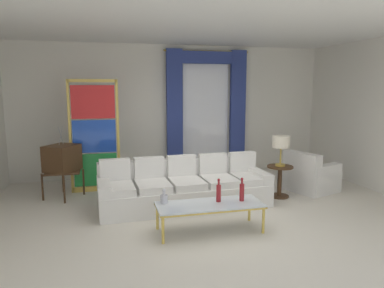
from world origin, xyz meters
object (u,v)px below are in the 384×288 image
object	(u,v)px
table_lamp_brass	(281,143)
bottle_blue_decanter	(164,198)
couch_white_long	(184,188)
coffee_table	(210,206)
bottle_crystal_tall	(242,191)
round_side_table	(280,178)
peacock_figurine	(123,183)
vintage_tv	(62,159)
bottle_amber_squat	(219,192)
armchair_white	(310,177)
stained_glass_divider	(95,139)

from	to	relation	value
table_lamp_brass	bottle_blue_decanter	bearing A→B (deg)	-155.77
couch_white_long	coffee_table	xyz separation A→B (m)	(0.10, -1.21, 0.07)
bottle_crystal_tall	bottle_blue_decanter	bearing A→B (deg)	171.36
round_side_table	bottle_crystal_tall	bearing A→B (deg)	-135.45
bottle_blue_decanter	peacock_figurine	size ratio (longest dim) A/B	0.35
couch_white_long	vintage_tv	world-z (taller)	vintage_tv
couch_white_long	bottle_blue_decanter	distance (m)	1.16
coffee_table	bottle_amber_squat	distance (m)	0.24
couch_white_long	bottle_crystal_tall	xyz separation A→B (m)	(0.59, -1.19, 0.25)
couch_white_long	round_side_table	bearing A→B (deg)	1.38
vintage_tv	armchair_white	distance (m)	4.79
coffee_table	armchair_white	distance (m)	2.92
peacock_figurine	coffee_table	bearing A→B (deg)	-62.66
bottle_blue_decanter	table_lamp_brass	size ratio (longest dim) A/B	0.37
bottle_blue_decanter	bottle_crystal_tall	world-z (taller)	bottle_crystal_tall
bottle_amber_squat	table_lamp_brass	size ratio (longest dim) A/B	0.60
bottle_crystal_tall	armchair_white	size ratio (longest dim) A/B	0.34
bottle_amber_squat	stained_glass_divider	distance (m)	3.03
bottle_blue_decanter	stained_glass_divider	distance (m)	2.56
bottle_amber_squat	table_lamp_brass	xyz separation A→B (m)	(1.60, 1.19, 0.48)
vintage_tv	table_lamp_brass	world-z (taller)	vintage_tv
coffee_table	bottle_crystal_tall	distance (m)	0.52
table_lamp_brass	vintage_tv	bearing A→B (deg)	166.57
bottle_amber_squat	peacock_figurine	bearing A→B (deg)	121.23
bottle_amber_squat	round_side_table	size ratio (longest dim) A/B	0.58
bottle_crystal_tall	vintage_tv	world-z (taller)	vintage_tv
bottle_amber_squat	peacock_figurine	xyz separation A→B (m)	(-1.25, 2.06, -0.33)
bottle_amber_squat	round_side_table	bearing A→B (deg)	36.72
peacock_figurine	round_side_table	distance (m)	2.98
peacock_figurine	armchair_white	bearing A→B (deg)	-10.31
bottle_crystal_tall	vintage_tv	xyz separation A→B (m)	(-2.68, 2.18, 0.18)
peacock_figurine	couch_white_long	bearing A→B (deg)	-42.55
bottle_blue_decanter	vintage_tv	size ratio (longest dim) A/B	0.16
couch_white_long	bottle_crystal_tall	distance (m)	1.35
coffee_table	vintage_tv	distance (m)	3.12
peacock_figurine	bottle_amber_squat	bearing A→B (deg)	-58.77
bottle_blue_decanter	peacock_figurine	world-z (taller)	bottle_blue_decanter
vintage_tv	round_side_table	bearing A→B (deg)	-13.43
armchair_white	stained_glass_divider	xyz separation A→B (m)	(-4.12, 1.02, 0.77)
coffee_table	stained_glass_divider	xyz separation A→B (m)	(-1.60, 2.49, 0.68)
armchair_white	table_lamp_brass	distance (m)	1.09
peacock_figurine	vintage_tv	bearing A→B (deg)	176.37
vintage_tv	bottle_blue_decanter	bearing A→B (deg)	-52.04
bottle_amber_squat	bottle_crystal_tall	bearing A→B (deg)	-7.80
bottle_blue_decanter	round_side_table	bearing A→B (deg)	24.23
vintage_tv	armchair_white	world-z (taller)	vintage_tv
table_lamp_brass	couch_white_long	bearing A→B (deg)	-178.62
coffee_table	table_lamp_brass	bearing A→B (deg)	35.67
stained_glass_divider	peacock_figurine	bearing A→B (deg)	-35.59
bottle_blue_decanter	vintage_tv	distance (m)	2.56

